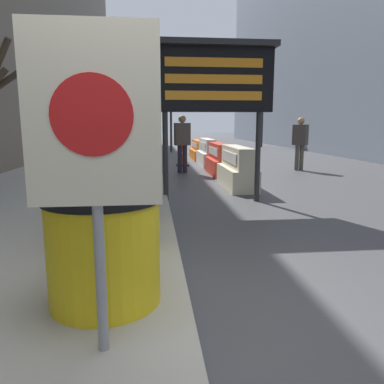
{
  "coord_description": "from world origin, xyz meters",
  "views": [
    {
      "loc": [
        -0.27,
        -2.32,
        1.45
      ],
      "look_at": [
        0.45,
        4.34,
        0.23
      ],
      "focal_mm": 35.0,
      "sensor_mm": 36.0,
      "label": 1
    }
  ],
  "objects_px": {
    "traffic_cone_near": "(183,155)",
    "traffic_light_near_curb": "(171,103)",
    "warning_sign": "(94,135)",
    "pedestrian_worker": "(182,139)",
    "jersey_barrier_orange_near": "(199,151)",
    "message_board": "(213,80)",
    "pedestrian_passerby": "(300,139)",
    "barrel_drum_middle": "(118,213)",
    "jersey_barrier_cream": "(237,170)",
    "traffic_light_far_side": "(263,100)",
    "jersey_barrier_white": "(207,154)",
    "barrel_drum_back": "(124,194)",
    "jersey_barrier_red_striped": "(219,161)",
    "barrel_drum_foreground": "(104,248)"
  },
  "relations": [
    {
      "from": "pedestrian_passerby",
      "to": "barrel_drum_foreground",
      "type": "bearing_deg",
      "value": 103.87
    },
    {
      "from": "message_board",
      "to": "barrel_drum_foreground",
      "type": "bearing_deg",
      "value": -109.38
    },
    {
      "from": "barrel_drum_middle",
      "to": "traffic_cone_near",
      "type": "height_order",
      "value": "barrel_drum_middle"
    },
    {
      "from": "warning_sign",
      "to": "jersey_barrier_orange_near",
      "type": "distance_m",
      "value": 13.66
    },
    {
      "from": "jersey_barrier_white",
      "to": "traffic_cone_near",
      "type": "bearing_deg",
      "value": -176.38
    },
    {
      "from": "jersey_barrier_white",
      "to": "traffic_cone_near",
      "type": "xyz_separation_m",
      "value": [
        -0.87,
        -0.05,
        -0.03
      ]
    },
    {
      "from": "traffic_light_far_side",
      "to": "pedestrian_worker",
      "type": "relative_size",
      "value": 2.34
    },
    {
      "from": "jersey_barrier_cream",
      "to": "pedestrian_passerby",
      "type": "relative_size",
      "value": 1.15
    },
    {
      "from": "jersey_barrier_cream",
      "to": "traffic_cone_near",
      "type": "height_order",
      "value": "jersey_barrier_cream"
    },
    {
      "from": "barrel_drum_foreground",
      "to": "barrel_drum_back",
      "type": "distance_m",
      "value": 2.13
    },
    {
      "from": "barrel_drum_back",
      "to": "pedestrian_passerby",
      "type": "xyz_separation_m",
      "value": [
        4.99,
        6.58,
        0.4
      ]
    },
    {
      "from": "traffic_light_far_side",
      "to": "pedestrian_passerby",
      "type": "bearing_deg",
      "value": -101.03
    },
    {
      "from": "jersey_barrier_white",
      "to": "barrel_drum_middle",
      "type": "bearing_deg",
      "value": -103.7
    },
    {
      "from": "barrel_drum_foreground",
      "to": "jersey_barrier_red_striped",
      "type": "distance_m",
      "value": 8.35
    },
    {
      "from": "jersey_barrier_orange_near",
      "to": "traffic_cone_near",
      "type": "relative_size",
      "value": 2.69
    },
    {
      "from": "barrel_drum_foreground",
      "to": "traffic_light_far_side",
      "type": "bearing_deg",
      "value": 70.42
    },
    {
      "from": "jersey_barrier_cream",
      "to": "message_board",
      "type": "bearing_deg",
      "value": -117.79
    },
    {
      "from": "warning_sign",
      "to": "traffic_cone_near",
      "type": "distance_m",
      "value": 11.18
    },
    {
      "from": "pedestrian_worker",
      "to": "jersey_barrier_cream",
      "type": "bearing_deg",
      "value": -80.14
    },
    {
      "from": "traffic_light_far_side",
      "to": "jersey_barrier_orange_near",
      "type": "bearing_deg",
      "value": -123.13
    },
    {
      "from": "barrel_drum_back",
      "to": "message_board",
      "type": "bearing_deg",
      "value": 54.1
    },
    {
      "from": "barrel_drum_back",
      "to": "traffic_light_near_curb",
      "type": "bearing_deg",
      "value": 84.66
    },
    {
      "from": "barrel_drum_middle",
      "to": "jersey_barrier_red_striped",
      "type": "bearing_deg",
      "value": 71.78
    },
    {
      "from": "traffic_cone_near",
      "to": "traffic_light_near_curb",
      "type": "relative_size",
      "value": 0.23
    },
    {
      "from": "warning_sign",
      "to": "pedestrian_worker",
      "type": "height_order",
      "value": "warning_sign"
    },
    {
      "from": "barrel_drum_foreground",
      "to": "pedestrian_passerby",
      "type": "height_order",
      "value": "pedestrian_passerby"
    },
    {
      "from": "traffic_light_far_side",
      "to": "pedestrian_worker",
      "type": "xyz_separation_m",
      "value": [
        -5.99,
        -11.89,
        -1.88
      ]
    },
    {
      "from": "barrel_drum_middle",
      "to": "message_board",
      "type": "height_order",
      "value": "message_board"
    },
    {
      "from": "barrel_drum_middle",
      "to": "traffic_cone_near",
      "type": "distance_m",
      "value": 9.45
    },
    {
      "from": "message_board",
      "to": "pedestrian_passerby",
      "type": "height_order",
      "value": "message_board"
    },
    {
      "from": "pedestrian_worker",
      "to": "message_board",
      "type": "bearing_deg",
      "value": -97.91
    },
    {
      "from": "jersey_barrier_white",
      "to": "warning_sign",
      "type": "bearing_deg",
      "value": -101.4
    },
    {
      "from": "message_board",
      "to": "jersey_barrier_orange_near",
      "type": "height_order",
      "value": "message_board"
    },
    {
      "from": "jersey_barrier_orange_near",
      "to": "pedestrian_worker",
      "type": "relative_size",
      "value": 1.24
    },
    {
      "from": "traffic_light_far_side",
      "to": "pedestrian_worker",
      "type": "distance_m",
      "value": 13.45
    },
    {
      "from": "barrel_drum_foreground",
      "to": "barrel_drum_middle",
      "type": "bearing_deg",
      "value": 89.71
    },
    {
      "from": "jersey_barrier_white",
      "to": "pedestrian_worker",
      "type": "xyz_separation_m",
      "value": [
        -1.03,
        -1.96,
        0.59
      ]
    },
    {
      "from": "jersey_barrier_red_striped",
      "to": "traffic_light_near_curb",
      "type": "relative_size",
      "value": 0.54
    },
    {
      "from": "message_board",
      "to": "jersey_barrier_red_striped",
      "type": "relative_size",
      "value": 1.57
    },
    {
      "from": "traffic_cone_near",
      "to": "pedestrian_worker",
      "type": "distance_m",
      "value": 2.01
    },
    {
      "from": "barrel_drum_middle",
      "to": "jersey_barrier_white",
      "type": "xyz_separation_m",
      "value": [
        2.29,
        9.4,
        -0.16
      ]
    },
    {
      "from": "barrel_drum_back",
      "to": "message_board",
      "type": "distance_m",
      "value": 3.01
    },
    {
      "from": "jersey_barrier_white",
      "to": "jersey_barrier_orange_near",
      "type": "relative_size",
      "value": 0.96
    },
    {
      "from": "jersey_barrier_cream",
      "to": "jersey_barrier_white",
      "type": "xyz_separation_m",
      "value": [
        0.0,
        4.72,
        -0.0
      ]
    },
    {
      "from": "barrel_drum_back",
      "to": "jersey_barrier_red_striped",
      "type": "height_order",
      "value": "barrel_drum_back"
    },
    {
      "from": "jersey_barrier_cream",
      "to": "traffic_light_near_curb",
      "type": "height_order",
      "value": "traffic_light_near_curb"
    },
    {
      "from": "message_board",
      "to": "jersey_barrier_cream",
      "type": "height_order",
      "value": "message_board"
    },
    {
      "from": "barrel_drum_middle",
      "to": "jersey_barrier_cream",
      "type": "distance_m",
      "value": 5.21
    },
    {
      "from": "barrel_drum_middle",
      "to": "traffic_light_far_side",
      "type": "height_order",
      "value": "traffic_light_far_side"
    },
    {
      "from": "jersey_barrier_orange_near",
      "to": "traffic_light_near_curb",
      "type": "xyz_separation_m",
      "value": [
        -0.91,
        4.29,
        2.15
      ]
    }
  ]
}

